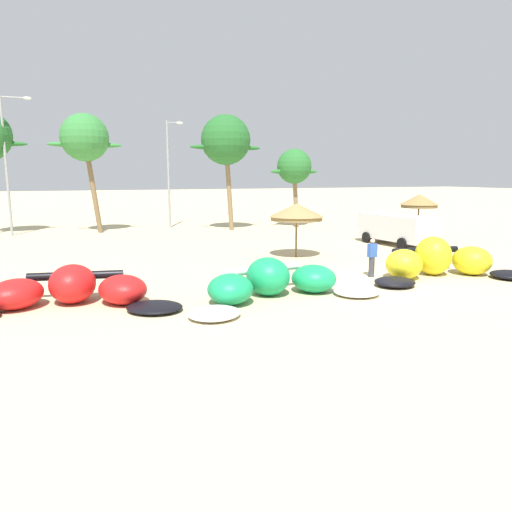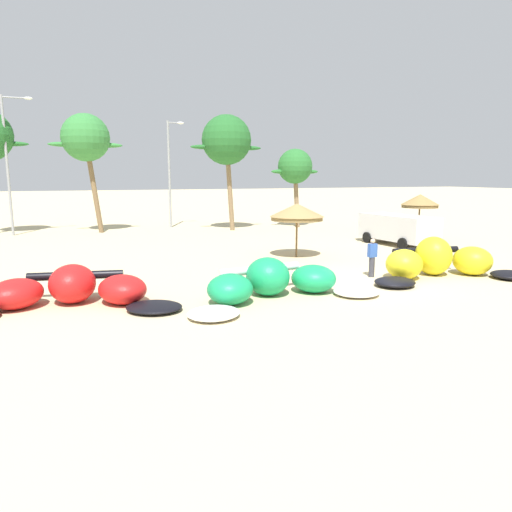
{
  "view_description": "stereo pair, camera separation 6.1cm",
  "coord_description": "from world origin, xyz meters",
  "px_view_note": "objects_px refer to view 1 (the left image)",
  "views": [
    {
      "loc": [
        -11.28,
        -15.07,
        4.19
      ],
      "look_at": [
        -4.43,
        2.0,
        1.0
      ],
      "focal_mm": 32.44,
      "sensor_mm": 36.0,
      "label": 1
    },
    {
      "loc": [
        -11.22,
        -15.09,
        4.19
      ],
      "look_at": [
        -4.43,
        2.0,
        1.0
      ],
      "focal_mm": 32.44,
      "sensor_mm": 36.0,
      "label": 2
    }
  ],
  "objects_px": {
    "lamppost_west": "(8,158)",
    "kite_far_left": "(70,291)",
    "kite_left": "(274,283)",
    "person_near_kites": "(372,258)",
    "lamppost_west_center": "(170,169)",
    "beach_umbrella_middle": "(419,201)",
    "palm_left": "(85,139)",
    "palm_center_left": "(294,167)",
    "beach_umbrella_near_van": "(297,212)",
    "kite_left_of_center": "(438,262)",
    "palm_left_of_gap": "(226,141)",
    "parked_van": "(396,227)"
  },
  "relations": [
    {
      "from": "kite_far_left",
      "to": "beach_umbrella_near_van",
      "type": "height_order",
      "value": "beach_umbrella_near_van"
    },
    {
      "from": "person_near_kites",
      "to": "palm_center_left",
      "type": "xyz_separation_m",
      "value": [
        5.54,
        18.47,
        4.07
      ]
    },
    {
      "from": "person_near_kites",
      "to": "parked_van",
      "type": "bearing_deg",
      "value": 46.05
    },
    {
      "from": "person_near_kites",
      "to": "lamppost_west_center",
      "type": "relative_size",
      "value": 0.19
    },
    {
      "from": "kite_left_of_center",
      "to": "palm_center_left",
      "type": "xyz_separation_m",
      "value": [
        2.9,
        19.47,
        4.25
      ]
    },
    {
      "from": "kite_left_of_center",
      "to": "beach_umbrella_middle",
      "type": "xyz_separation_m",
      "value": [
        6.97,
        9.32,
        1.95
      ]
    },
    {
      "from": "palm_center_left",
      "to": "palm_left",
      "type": "bearing_deg",
      "value": 172.41
    },
    {
      "from": "kite_far_left",
      "to": "kite_left_of_center",
      "type": "xyz_separation_m",
      "value": [
        14.4,
        -0.98,
        0.14
      ]
    },
    {
      "from": "kite_left",
      "to": "palm_left_of_gap",
      "type": "xyz_separation_m",
      "value": [
        4.86,
        19.9,
        6.3
      ]
    },
    {
      "from": "beach_umbrella_near_van",
      "to": "lamppost_west_center",
      "type": "xyz_separation_m",
      "value": [
        -3.15,
        16.6,
        2.4
      ]
    },
    {
      "from": "person_near_kites",
      "to": "lamppost_west",
      "type": "relative_size",
      "value": 0.17
    },
    {
      "from": "palm_left_of_gap",
      "to": "lamppost_west",
      "type": "height_order",
      "value": "lamppost_west"
    },
    {
      "from": "kite_far_left",
      "to": "parked_van",
      "type": "height_order",
      "value": "parked_van"
    },
    {
      "from": "kite_left",
      "to": "person_near_kites",
      "type": "distance_m",
      "value": 5.42
    },
    {
      "from": "beach_umbrella_near_van",
      "to": "kite_far_left",
      "type": "bearing_deg",
      "value": -153.22
    },
    {
      "from": "kite_left",
      "to": "palm_left",
      "type": "relative_size",
      "value": 0.87
    },
    {
      "from": "beach_umbrella_near_van",
      "to": "kite_left_of_center",
      "type": "bearing_deg",
      "value": -62.67
    },
    {
      "from": "kite_left_of_center",
      "to": "palm_center_left",
      "type": "relative_size",
      "value": 1.15
    },
    {
      "from": "kite_far_left",
      "to": "person_near_kites",
      "type": "relative_size",
      "value": 4.59
    },
    {
      "from": "kite_far_left",
      "to": "palm_left_of_gap",
      "type": "xyz_separation_m",
      "value": [
        11.44,
        18.38,
        6.32
      ]
    },
    {
      "from": "palm_left",
      "to": "lamppost_west",
      "type": "height_order",
      "value": "lamppost_west"
    },
    {
      "from": "kite_left_of_center",
      "to": "palm_center_left",
      "type": "distance_m",
      "value": 20.14
    },
    {
      "from": "kite_far_left",
      "to": "parked_van",
      "type": "distance_m",
      "value": 20.11
    },
    {
      "from": "beach_umbrella_middle",
      "to": "lamppost_west_center",
      "type": "distance_m",
      "value": 19.45
    },
    {
      "from": "palm_left",
      "to": "lamppost_west_center",
      "type": "height_order",
      "value": "palm_left"
    },
    {
      "from": "beach_umbrella_near_van",
      "to": "palm_center_left",
      "type": "xyz_separation_m",
      "value": [
        6.29,
        12.93,
        2.52
      ]
    },
    {
      "from": "beach_umbrella_near_van",
      "to": "palm_left_of_gap",
      "type": "relative_size",
      "value": 0.32
    },
    {
      "from": "person_near_kites",
      "to": "palm_center_left",
      "type": "relative_size",
      "value": 0.25
    },
    {
      "from": "beach_umbrella_middle",
      "to": "lamppost_west_center",
      "type": "bearing_deg",
      "value": 134.34
    },
    {
      "from": "lamppost_west",
      "to": "beach_umbrella_near_van",
      "type": "bearing_deg",
      "value": -46.62
    },
    {
      "from": "person_near_kites",
      "to": "palm_center_left",
      "type": "height_order",
      "value": "palm_center_left"
    },
    {
      "from": "palm_left",
      "to": "palm_center_left",
      "type": "height_order",
      "value": "palm_left"
    },
    {
      "from": "beach_umbrella_near_van",
      "to": "palm_center_left",
      "type": "distance_m",
      "value": 14.59
    },
    {
      "from": "beach_umbrella_middle",
      "to": "palm_left_of_gap",
      "type": "distance_m",
      "value": 14.74
    },
    {
      "from": "person_near_kites",
      "to": "lamppost_west_center",
      "type": "bearing_deg",
      "value": 100.0
    },
    {
      "from": "person_near_kites",
      "to": "lamppost_west",
      "type": "xyz_separation_m",
      "value": [
        -15.39,
        21.03,
        4.58
      ]
    },
    {
      "from": "kite_far_left",
      "to": "person_near_kites",
      "type": "height_order",
      "value": "person_near_kites"
    },
    {
      "from": "lamppost_west",
      "to": "kite_left_of_center",
      "type": "bearing_deg",
      "value": -50.72
    },
    {
      "from": "beach_umbrella_near_van",
      "to": "palm_left_of_gap",
      "type": "xyz_separation_m",
      "value": [
        0.42,
        12.82,
        4.46
      ]
    },
    {
      "from": "kite_far_left",
      "to": "lamppost_west",
      "type": "bearing_deg",
      "value": 99.77
    },
    {
      "from": "person_near_kites",
      "to": "lamppost_west_center",
      "type": "height_order",
      "value": "lamppost_west_center"
    },
    {
      "from": "beach_umbrella_near_van",
      "to": "lamppost_west",
      "type": "bearing_deg",
      "value": 133.38
    },
    {
      "from": "lamppost_west",
      "to": "kite_far_left",
      "type": "bearing_deg",
      "value": -80.23
    },
    {
      "from": "beach_umbrella_near_van",
      "to": "palm_center_left",
      "type": "bearing_deg",
      "value": 64.07
    },
    {
      "from": "kite_far_left",
      "to": "palm_left_of_gap",
      "type": "bearing_deg",
      "value": 58.1
    },
    {
      "from": "kite_left",
      "to": "lamppost_west",
      "type": "relative_size",
      "value": 0.78
    },
    {
      "from": "kite_left_of_center",
      "to": "parked_van",
      "type": "distance_m",
      "value": 9.33
    },
    {
      "from": "kite_left",
      "to": "kite_left_of_center",
      "type": "relative_size",
      "value": 1.03
    },
    {
      "from": "palm_left_of_gap",
      "to": "lamppost_west",
      "type": "distance_m",
      "value": 15.36
    },
    {
      "from": "parked_van",
      "to": "palm_left_of_gap",
      "type": "relative_size",
      "value": 0.59
    }
  ]
}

